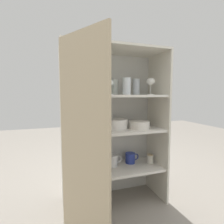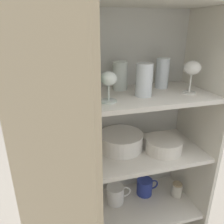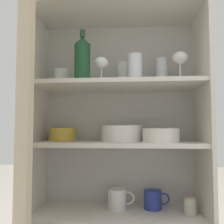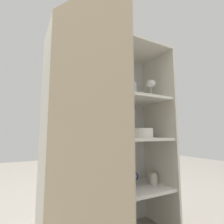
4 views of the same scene
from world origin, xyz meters
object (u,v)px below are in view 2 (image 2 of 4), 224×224
object	(u,v)px
coffee_mug_primary	(116,194)
storage_jar	(177,190)
wine_bottle	(86,77)
plate_stack_white	(121,141)
serving_bowl_small	(54,147)
mixing_bowl_large	(164,145)

from	to	relation	value
coffee_mug_primary	storage_jar	bearing A→B (deg)	-8.04
wine_bottle	plate_stack_white	world-z (taller)	wine_bottle
wine_bottle	serving_bowl_small	xyz separation A→B (m)	(-0.14, 0.17, -0.36)
storage_jar	serving_bowl_small	bearing A→B (deg)	173.25
serving_bowl_small	storage_jar	distance (m)	0.73
plate_stack_white	serving_bowl_small	distance (m)	0.32
plate_stack_white	mixing_bowl_large	xyz separation A→B (m)	(0.19, -0.08, -0.00)
wine_bottle	storage_jar	bearing A→B (deg)	9.98
storage_jar	wine_bottle	bearing A→B (deg)	-170.02
coffee_mug_primary	storage_jar	xyz separation A→B (m)	(0.35, -0.05, -0.01)
plate_stack_white	coffee_mug_primary	world-z (taller)	plate_stack_white
coffee_mug_primary	storage_jar	distance (m)	0.35
plate_stack_white	coffee_mug_primary	xyz separation A→B (m)	(-0.02, 0.01, -0.33)
coffee_mug_primary	wine_bottle	bearing A→B (deg)	-138.73
plate_stack_white	serving_bowl_small	world-z (taller)	plate_stack_white
plate_stack_white	coffee_mug_primary	bearing A→B (deg)	168.29
mixing_bowl_large	storage_jar	xyz separation A→B (m)	(0.14, 0.04, -0.34)
mixing_bowl_large	coffee_mug_primary	size ratio (longest dim) A/B	1.27
mixing_bowl_large	storage_jar	size ratio (longest dim) A/B	2.09
coffee_mug_primary	plate_stack_white	bearing A→B (deg)	-11.71
plate_stack_white	coffee_mug_primary	distance (m)	0.33
wine_bottle	coffee_mug_primary	bearing A→B (deg)	41.27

